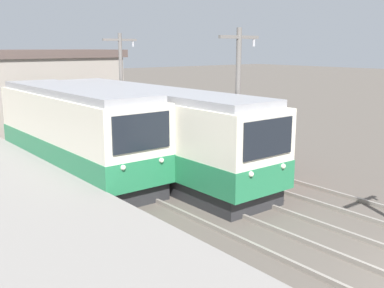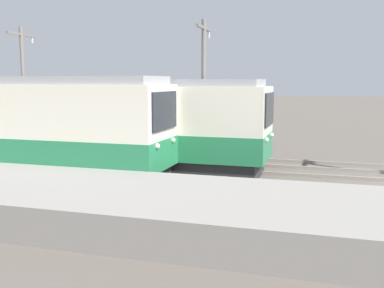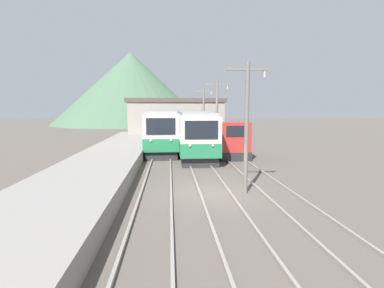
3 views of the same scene
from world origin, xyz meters
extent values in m
cube|color=#28282B|center=(-2.60, 14.26, 0.35)|extent=(2.58, 10.21, 0.70)
cube|color=silver|center=(-2.60, 14.26, 2.14)|extent=(2.80, 10.64, 2.88)
cube|color=#267A4C|center=(-2.60, 14.26, 1.22)|extent=(2.84, 10.68, 1.04)
cube|color=black|center=(-2.60, 8.91, 2.72)|extent=(2.24, 0.06, 1.27)
sphere|color=silver|center=(-3.37, 8.90, 1.62)|extent=(0.18, 0.18, 0.18)
sphere|color=silver|center=(-1.83, 8.90, 1.62)|extent=(0.18, 0.18, 0.18)
cube|color=#939399|center=(-2.60, 14.26, 3.72)|extent=(2.46, 10.21, 0.28)
cube|color=#28282B|center=(0.20, 12.96, 0.35)|extent=(2.58, 13.72, 0.70)
cube|color=silver|center=(0.20, 12.96, 2.10)|extent=(2.80, 14.29, 2.79)
cube|color=#267A4C|center=(0.20, 12.96, 1.20)|extent=(2.84, 14.33, 1.01)
cube|color=black|center=(0.20, 5.78, 2.65)|extent=(2.24, 0.06, 1.23)
sphere|color=silver|center=(-0.57, 5.77, 1.59)|extent=(0.18, 0.18, 0.18)
sphere|color=silver|center=(0.97, 5.77, 1.59)|extent=(0.18, 0.18, 0.18)
cube|color=#939399|center=(0.20, 12.96, 3.63)|extent=(2.46, 13.72, 0.28)
cube|color=#28282B|center=(3.20, 11.17, 0.35)|extent=(2.40, 5.75, 0.70)
cube|color=#B22D28|center=(3.20, 9.21, 1.85)|extent=(2.28, 1.84, 2.30)
cube|color=black|center=(3.20, 8.27, 2.36)|extent=(1.68, 0.04, 0.83)
cube|color=#B22D28|center=(3.20, 12.09, 1.40)|extent=(1.92, 3.81, 1.40)
cylinder|color=black|center=(3.20, 12.09, 2.35)|extent=(0.16, 0.16, 0.50)
cylinder|color=slate|center=(1.70, 8.74, 3.11)|extent=(0.20, 0.20, 6.23)
cube|color=slate|center=(1.70, 8.74, 5.88)|extent=(2.00, 0.12, 0.12)
cylinder|color=#B2B2B7|center=(2.50, 8.74, 5.68)|extent=(0.10, 0.10, 0.30)
cylinder|color=slate|center=(1.70, 17.68, 3.11)|extent=(0.20, 0.20, 6.23)
cube|color=slate|center=(1.70, 17.68, 5.88)|extent=(2.00, 0.12, 0.12)
cylinder|color=#B2B2B7|center=(2.50, 17.68, 5.68)|extent=(0.10, 0.10, 0.30)
cube|color=gray|center=(-1.06, 26.00, 2.42)|extent=(12.00, 6.00, 4.83)
cube|color=#51423D|center=(-1.06, 26.00, 5.08)|extent=(12.60, 6.30, 0.50)
camera|label=1|loc=(-10.54, -3.68, 5.52)|focal=42.00mm
camera|label=2|loc=(-16.69, 3.70, 3.69)|focal=42.00mm
camera|label=3|loc=(-1.92, -14.07, 4.10)|focal=28.00mm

